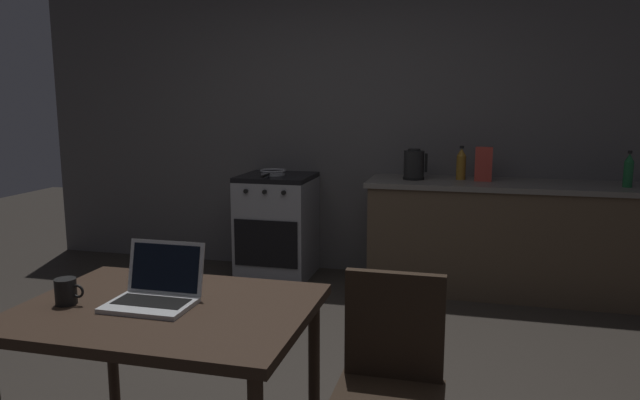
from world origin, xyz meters
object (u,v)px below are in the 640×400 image
object	(u,v)px
frying_pan	(272,172)
bottle_b	(461,164)
bottle	(629,170)
electric_kettle	(414,165)
stove_oven	(277,226)
coffee_mug	(66,291)
laptop	(155,292)
dining_table	(167,325)
chair	(390,377)
cereal_box	(483,164)

from	to	relation	value
frying_pan	bottle_b	xyz separation A→B (m)	(1.55, 0.11, 0.10)
bottle	electric_kettle	bearing A→B (deg)	178.15
stove_oven	coffee_mug	distance (m)	2.87
frying_pan	coffee_mug	bearing A→B (deg)	-87.44
stove_oven	coffee_mug	world-z (taller)	stove_oven
coffee_mug	laptop	bearing A→B (deg)	15.05
laptop	frying_pan	bearing A→B (deg)	104.43
bottle	bottle_b	xyz separation A→B (m)	(-1.19, 0.13, 0.00)
dining_table	electric_kettle	xyz separation A→B (m)	(0.68, 2.78, 0.34)
chair	laptop	bearing A→B (deg)	166.91
stove_oven	bottle_b	bearing A→B (deg)	3.11
coffee_mug	electric_kettle	bearing A→B (deg)	69.71
stove_oven	cereal_box	world-z (taller)	cereal_box
bottle	bottle_b	world-z (taller)	bottle_b
stove_oven	frying_pan	bearing A→B (deg)	-134.66
stove_oven	dining_table	distance (m)	2.82
frying_pan	dining_table	bearing A→B (deg)	-79.62
electric_kettle	bottle_b	bearing A→B (deg)	12.35
dining_table	chair	size ratio (longest dim) A/B	1.27
stove_oven	electric_kettle	bearing A→B (deg)	0.12
dining_table	bottle_b	bearing A→B (deg)	69.92
laptop	frying_pan	distance (m)	2.78
dining_table	frying_pan	size ratio (longest dim) A/B	2.80
chair	frying_pan	xyz separation A→B (m)	(-1.35, 2.65, 0.41)
chair	frying_pan	world-z (taller)	frying_pan
chair	frying_pan	bearing A→B (deg)	98.24
frying_pan	bottle	bearing A→B (deg)	-0.42
frying_pan	cereal_box	distance (m)	1.72
dining_table	bottle	xyz separation A→B (m)	(2.23, 2.73, 0.35)
electric_kettle	frying_pan	xyz separation A→B (m)	(-1.18, -0.03, -0.09)
chair	laptop	size ratio (longest dim) A/B	2.72
stove_oven	cereal_box	xyz separation A→B (m)	(1.69, 0.02, 0.58)
stove_oven	laptop	world-z (taller)	laptop
chair	electric_kettle	world-z (taller)	electric_kettle
bottle	frying_pan	xyz separation A→B (m)	(-2.73, 0.02, -0.10)
coffee_mug	cereal_box	xyz separation A→B (m)	(1.59, 2.87, 0.23)
frying_pan	cereal_box	size ratio (longest dim) A/B	1.47
cereal_box	bottle	bearing A→B (deg)	-3.94
cereal_box	coffee_mug	bearing A→B (deg)	-118.97
dining_table	frying_pan	xyz separation A→B (m)	(-0.50, 2.75, 0.25)
chair	dining_table	bearing A→B (deg)	167.99
chair	bottle	distance (m)	3.01
dining_table	chair	xyz separation A→B (m)	(0.85, 0.10, -0.16)
laptop	bottle	xyz separation A→B (m)	(2.28, 2.72, 0.23)
cereal_box	bottle_b	size ratio (longest dim) A/B	0.99
dining_table	chair	world-z (taller)	chair
frying_pan	chair	bearing A→B (deg)	-62.91
chair	electric_kettle	xyz separation A→B (m)	(-0.17, 2.68, 0.50)
chair	coffee_mug	xyz separation A→B (m)	(-1.23, -0.18, 0.29)
electric_kettle	laptop	bearing A→B (deg)	-104.75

